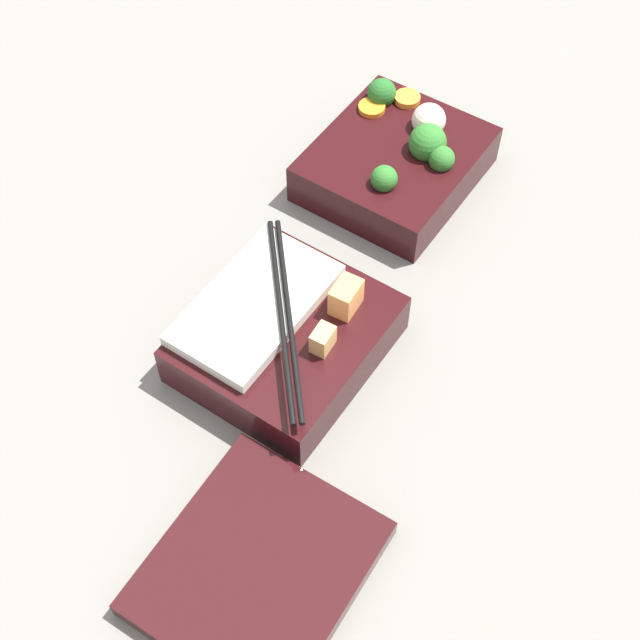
% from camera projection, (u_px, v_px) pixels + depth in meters
% --- Properties ---
extents(ground_plane, '(3.00, 3.00, 0.00)m').
position_uv_depth(ground_plane, '(347.00, 263.00, 0.87)').
color(ground_plane, slate).
extents(bento_tray_vegetable, '(0.17, 0.15, 0.08)m').
position_uv_depth(bento_tray_vegetable, '(398.00, 160.00, 0.92)').
color(bento_tray_vegetable, black).
rests_on(bento_tray_vegetable, ground_plane).
extents(bento_tray_rice, '(0.17, 0.15, 0.07)m').
position_uv_depth(bento_tray_rice, '(284.00, 335.00, 0.79)').
color(bento_tray_rice, black).
rests_on(bento_tray_rice, ground_plane).
extents(bento_lid, '(0.18, 0.15, 0.02)m').
position_uv_depth(bento_lid, '(258.00, 568.00, 0.68)').
color(bento_lid, black).
rests_on(bento_lid, ground_plane).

